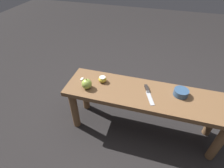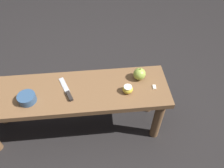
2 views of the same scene
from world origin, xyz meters
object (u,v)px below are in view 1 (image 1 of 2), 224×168
(apple_whole, at_px, (87,84))
(bowl, at_px, (181,92))
(wooden_bench, at_px, (145,101))
(apple_cut, at_px, (102,79))
(knife, at_px, (148,91))

(apple_whole, bearing_deg, bowl, 9.62)
(wooden_bench, height_order, bowl, bowl)
(wooden_bench, height_order, apple_cut, apple_cut)
(apple_whole, relative_size, bowl, 0.85)
(apple_cut, height_order, bowl, same)
(knife, distance_m, apple_whole, 0.51)
(knife, xyz_separation_m, apple_whole, (-0.50, -0.09, 0.04))
(wooden_bench, relative_size, knife, 6.04)
(apple_whole, xyz_separation_m, bowl, (0.76, 0.13, -0.02))
(apple_whole, height_order, bowl, apple_whole)
(apple_whole, bearing_deg, apple_cut, 49.37)
(apple_cut, bearing_deg, apple_whole, -130.63)
(wooden_bench, xyz_separation_m, bowl, (0.27, 0.06, 0.11))
(knife, height_order, apple_whole, apple_whole)
(knife, distance_m, bowl, 0.26)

